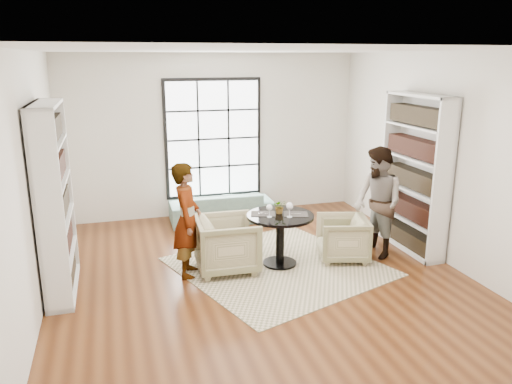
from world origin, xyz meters
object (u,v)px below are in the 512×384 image
object	(u,v)px
person_right	(378,203)
wine_glass_left	(269,208)
sofa	(221,207)
wine_glass_right	(290,207)
flower_centerpiece	(280,206)
armchair_right	(343,238)
armchair_left	(227,244)
person_left	(187,220)
pedestal_table	(280,229)

from	to	relation	value
person_right	wine_glass_left	bearing A→B (deg)	-94.85
sofa	wine_glass_left	distance (m)	2.35
wine_glass_right	flower_centerpiece	xyz separation A→B (m)	(-0.07, 0.20, -0.05)
armchair_right	flower_centerpiece	size ratio (longest dim) A/B	3.47
armchair_left	flower_centerpiece	size ratio (longest dim) A/B	4.10
sofa	wine_glass_left	bearing A→B (deg)	96.20
armchair_right	flower_centerpiece	world-z (taller)	flower_centerpiece
wine_glass_right	armchair_right	bearing A→B (deg)	5.29
person_left	wine_glass_left	xyz separation A→B (m)	(1.13, -0.10, 0.11)
wine_glass_left	flower_centerpiece	distance (m)	0.24
armchair_left	wine_glass_left	bearing A→B (deg)	-97.56
pedestal_table	person_right	world-z (taller)	person_right
sofa	armchair_right	world-z (taller)	armchair_right
armchair_right	flower_centerpiece	xyz separation A→B (m)	(-0.95, 0.12, 0.54)
pedestal_table	flower_centerpiece	xyz separation A→B (m)	(0.01, 0.06, 0.31)
armchair_left	flower_centerpiece	xyz separation A→B (m)	(0.78, 0.02, 0.48)
armchair_left	wine_glass_right	bearing A→B (deg)	-99.55
person_right	flower_centerpiece	xyz separation A→B (m)	(-1.50, 0.12, 0.04)
armchair_left	armchair_right	size ratio (longest dim) A/B	1.18
wine_glass_left	wine_glass_right	size ratio (longest dim) A/B	0.87
pedestal_table	person_left	size ratio (longest dim) A/B	0.60
armchair_left	wine_glass_right	xyz separation A→B (m)	(0.85, -0.18, 0.53)
flower_centerpiece	armchair_right	bearing A→B (deg)	-7.42
armchair_left	person_right	world-z (taller)	person_right
wine_glass_left	pedestal_table	bearing A→B (deg)	19.21
person_left	wine_glass_right	distance (m)	1.42
pedestal_table	wine_glass_left	xyz separation A→B (m)	(-0.18, -0.06, 0.34)
sofa	armchair_right	size ratio (longest dim) A/B	2.57
armchair_left	wine_glass_left	xyz separation A→B (m)	(0.58, -0.10, 0.51)
person_left	wine_glass_right	size ratio (longest dim) A/B	7.41
person_left	person_right	bearing A→B (deg)	-77.17
armchair_left	person_left	size ratio (longest dim) A/B	0.54
person_right	wine_glass_right	bearing A→B (deg)	-91.69
person_left	wine_glass_left	distance (m)	1.14
sofa	armchair_left	world-z (taller)	armchair_left
person_left	sofa	bearing A→B (deg)	-8.76
armchair_left	person_right	distance (m)	2.32
flower_centerpiece	pedestal_table	bearing A→B (deg)	-101.56
armchair_right	person_right	bearing A→B (deg)	105.46
sofa	wine_glass_right	distance (m)	2.47
wine_glass_left	wine_glass_right	xyz separation A→B (m)	(0.27, -0.08, 0.02)
armchair_right	person_left	xyz separation A→B (m)	(-2.28, 0.10, 0.46)
flower_centerpiece	person_right	bearing A→B (deg)	-4.71
pedestal_table	sofa	bearing A→B (deg)	99.68
pedestal_table	person_left	xyz separation A→B (m)	(-1.32, 0.04, 0.24)
person_left	armchair_left	bearing A→B (deg)	-75.16
pedestal_table	armchair_left	xyz separation A→B (m)	(-0.77, 0.04, -0.17)
armchair_left	armchair_right	bearing A→B (deg)	-90.92
sofa	person_right	xyz separation A→B (m)	(1.88, -2.26, 0.56)
pedestal_table	person_left	bearing A→B (deg)	178.33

